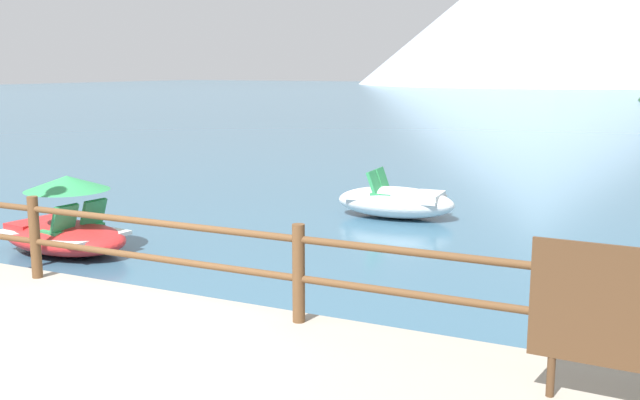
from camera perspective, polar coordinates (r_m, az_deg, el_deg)
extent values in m
plane|color=#38607A|center=(44.65, 19.85, 6.12)|extent=(200.00, 200.00, 0.00)
cylinder|color=brown|center=(8.93, -21.42, -2.74)|extent=(0.12, 0.12, 0.95)
cylinder|color=brown|center=(6.88, -1.68, -5.77)|extent=(0.12, 0.12, 0.95)
cylinder|color=brown|center=(7.72, -12.96, -1.73)|extent=(23.80, 0.07, 0.07)
cylinder|color=brown|center=(7.80, -12.85, -4.46)|extent=(23.80, 0.07, 0.07)
cube|color=silver|center=(5.48, 22.23, -7.78)|extent=(1.10, 0.08, 0.80)
cube|color=#4C331E|center=(5.47, 22.21, -7.82)|extent=(1.18, 0.07, 0.88)
cylinder|color=#4C331E|center=(5.73, 17.63, -12.84)|extent=(0.06, 0.06, 0.35)
ellipsoid|color=white|center=(13.79, 5.93, -0.17)|extent=(2.30, 1.25, 0.58)
cube|color=silver|center=(13.77, 5.93, 0.24)|extent=(1.80, 1.02, 0.06)
cube|color=#339956|center=(13.59, 4.98, 0.42)|extent=(0.42, 0.42, 0.08)
cube|color=#339956|center=(13.61, 4.27, 1.39)|extent=(0.23, 0.41, 0.43)
cube|color=#339956|center=(14.02, 5.55, 0.72)|extent=(0.42, 0.42, 0.08)
cube|color=#339956|center=(14.04, 4.87, 1.65)|extent=(0.23, 0.41, 0.43)
cube|color=white|center=(13.60, 8.43, 0.31)|extent=(0.53, 0.82, 0.12)
ellipsoid|color=red|center=(11.81, -19.31, -2.77)|extent=(2.41, 1.59, 0.46)
cube|color=silver|center=(11.79, -19.33, -2.38)|extent=(1.88, 1.29, 0.06)
cube|color=#339956|center=(11.81, -17.83, -1.93)|extent=(0.45, 0.45, 0.08)
cube|color=#339956|center=(11.63, -17.33, -0.98)|extent=(0.25, 0.42, 0.43)
cube|color=#339956|center=(11.49, -19.87, -2.38)|extent=(0.45, 0.45, 0.08)
cube|color=#339956|center=(11.30, -19.38, -1.41)|extent=(0.25, 0.42, 0.43)
cube|color=red|center=(12.27, -21.13, -1.73)|extent=(0.61, 0.98, 0.12)
cone|color=#339956|center=(11.56, -19.21, 1.27)|extent=(1.40, 1.40, 0.22)
cone|color=#9EADBC|center=(134.46, 17.61, 14.42)|extent=(65.38, 65.38, 27.11)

